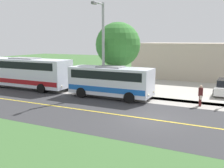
{
  "coord_description": "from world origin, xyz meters",
  "views": [
    {
      "loc": [
        15.0,
        4.59,
        4.95
      ],
      "look_at": [
        -3.5,
        -4.39,
        1.4
      ],
      "focal_mm": 40.75,
      "sensor_mm": 36.0,
      "label": 1
    }
  ],
  "objects_px": {
    "street_light_pole": "(103,46)",
    "commercial_building": "(216,61)",
    "tree_curbside": "(118,45)",
    "transit_bus_rear": "(25,72)",
    "pedestrian_with_bags": "(201,95)",
    "shuttle_bus_front": "(111,80)"
  },
  "relations": [
    {
      "from": "street_light_pole",
      "to": "commercial_building",
      "type": "height_order",
      "value": "street_light_pole"
    },
    {
      "from": "street_light_pole",
      "to": "tree_curbside",
      "type": "bearing_deg",
      "value": 172.54
    },
    {
      "from": "transit_bus_rear",
      "to": "street_light_pole",
      "type": "xyz_separation_m",
      "value": [
        -0.31,
        8.92,
        2.73
      ]
    },
    {
      "from": "transit_bus_rear",
      "to": "tree_curbside",
      "type": "height_order",
      "value": "tree_curbside"
    },
    {
      "from": "street_light_pole",
      "to": "commercial_building",
      "type": "xyz_separation_m",
      "value": [
        -16.52,
        8.3,
        -2.2
      ]
    },
    {
      "from": "transit_bus_rear",
      "to": "street_light_pole",
      "type": "bearing_deg",
      "value": 91.96
    },
    {
      "from": "tree_curbside",
      "to": "commercial_building",
      "type": "height_order",
      "value": "tree_curbside"
    },
    {
      "from": "pedestrian_with_bags",
      "to": "street_light_pole",
      "type": "distance_m",
      "value": 9.14
    },
    {
      "from": "transit_bus_rear",
      "to": "commercial_building",
      "type": "height_order",
      "value": "commercial_building"
    },
    {
      "from": "pedestrian_with_bags",
      "to": "commercial_building",
      "type": "height_order",
      "value": "commercial_building"
    },
    {
      "from": "transit_bus_rear",
      "to": "pedestrian_with_bags",
      "type": "relative_size",
      "value": 6.36
    },
    {
      "from": "street_light_pole",
      "to": "tree_curbside",
      "type": "xyz_separation_m",
      "value": [
        -2.52,
        0.33,
        0.03
      ]
    },
    {
      "from": "street_light_pole",
      "to": "transit_bus_rear",
      "type": "bearing_deg",
      "value": -88.04
    },
    {
      "from": "shuttle_bus_front",
      "to": "commercial_building",
      "type": "distance_m",
      "value": 18.43
    },
    {
      "from": "pedestrian_with_bags",
      "to": "street_light_pole",
      "type": "xyz_separation_m",
      "value": [
        -0.03,
        -8.39,
        3.62
      ]
    },
    {
      "from": "shuttle_bus_front",
      "to": "street_light_pole",
      "type": "relative_size",
      "value": 0.91
    },
    {
      "from": "shuttle_bus_front",
      "to": "tree_curbside",
      "type": "distance_m",
      "value": 4.2
    },
    {
      "from": "transit_bus_rear",
      "to": "commercial_building",
      "type": "distance_m",
      "value": 24.08
    },
    {
      "from": "shuttle_bus_front",
      "to": "pedestrian_with_bags",
      "type": "relative_size",
      "value": 4.56
    },
    {
      "from": "tree_curbside",
      "to": "commercial_building",
      "type": "bearing_deg",
      "value": 150.33
    },
    {
      "from": "transit_bus_rear",
      "to": "tree_curbside",
      "type": "bearing_deg",
      "value": 107.0
    },
    {
      "from": "tree_curbside",
      "to": "street_light_pole",
      "type": "bearing_deg",
      "value": -7.46
    }
  ]
}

